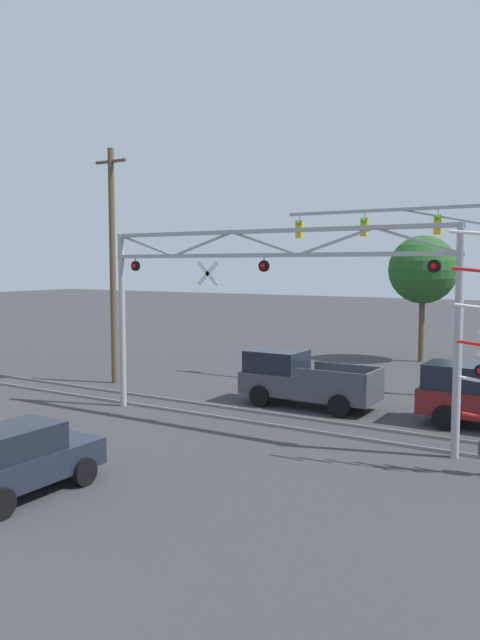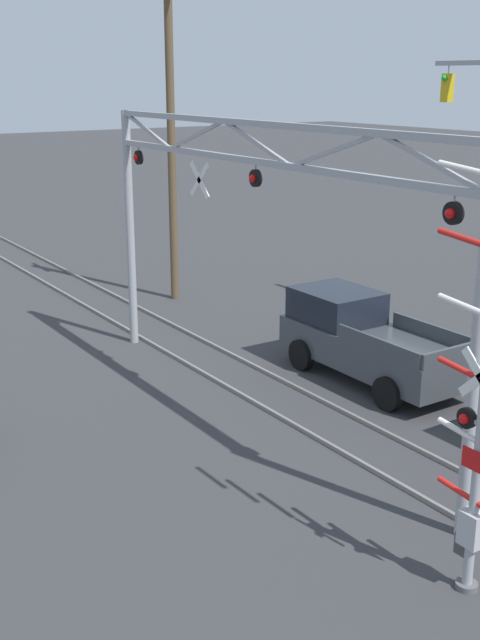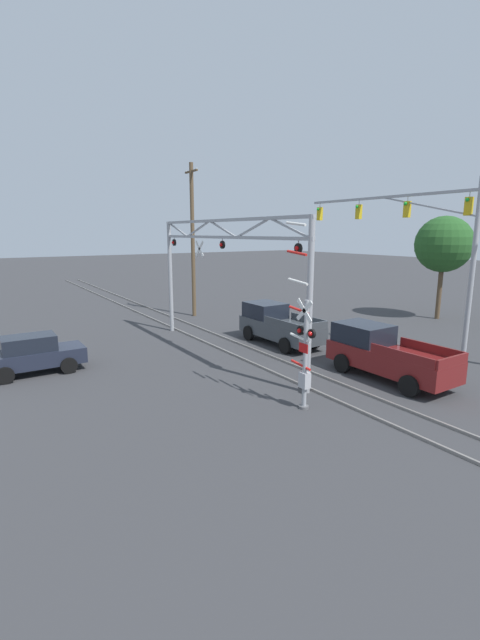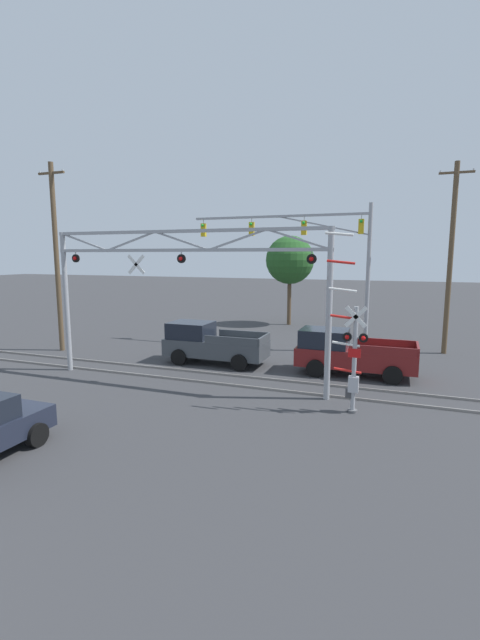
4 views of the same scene
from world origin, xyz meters
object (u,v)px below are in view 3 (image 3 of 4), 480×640
pickup_truck_lead (277,324)px  sedan_waiting (33,354)px  crossing_gantry (222,262)px  utility_pole_left (193,240)px  traffic_signal_span (423,234)px  background_tree_beyond_span (444,245)px  crossing_signal_mast (304,350)px  pickup_truck_following (383,353)px

pickup_truck_lead → sedan_waiting: (-1.59, -12.25, -0.19)m
crossing_gantry → utility_pole_left: (-9.97, 3.43, 0.93)m
traffic_signal_span → utility_pole_left: utility_pole_left is taller
traffic_signal_span → background_tree_beyond_span: (-3.86, 8.16, -0.76)m
crossing_signal_mast → pickup_truck_following: (-0.64, 5.07, -1.06)m
pickup_truck_following → background_tree_beyond_span: background_tree_beyond_span is taller
pickup_truck_lead → crossing_signal_mast: bearing=-32.1°
crossing_gantry → utility_pole_left: bearing=161.0°
crossing_signal_mast → pickup_truck_following: crossing_signal_mast is taller
sedan_waiting → pickup_truck_following: bearing=55.2°
pickup_truck_lead → sedan_waiting: 12.35m
crossing_signal_mast → pickup_truck_lead: size_ratio=1.20×
background_tree_beyond_span → utility_pole_left: bearing=-126.5°
background_tree_beyond_span → pickup_truck_lead: bearing=-93.6°
pickup_truck_following → background_tree_beyond_span: bearing=114.4°
traffic_signal_span → background_tree_beyond_span: size_ratio=1.53×
traffic_signal_span → sedan_waiting: size_ratio=2.68×
sedan_waiting → background_tree_beyond_span: size_ratio=0.57×
crossing_gantry → crossing_signal_mast: (7.37, -1.13, -2.54)m
utility_pole_left → crossing_signal_mast: bearing=-14.7°
crossing_gantry → utility_pole_left: size_ratio=1.19×
crossing_gantry → pickup_truck_following: crossing_gantry is taller
pickup_truck_following → pickup_truck_lead: bearing=-178.1°
sedan_waiting → utility_pole_left: 15.16m
pickup_truck_lead → background_tree_beyond_span: bearing=86.4°
pickup_truck_lead → utility_pole_left: 10.63m
crossing_gantry → crossing_signal_mast: bearing=-8.7°
crossing_signal_mast → sedan_waiting: crossing_signal_mast is taller
pickup_truck_following → utility_pole_left: utility_pole_left is taller
background_tree_beyond_span → sedan_waiting: bearing=-95.4°
crossing_signal_mast → sedan_waiting: bearing=-141.5°
crossing_gantry → traffic_signal_span: size_ratio=1.16×
pickup_truck_following → crossing_gantry: bearing=-149.6°
traffic_signal_span → crossing_signal_mast: bearing=-74.2°
utility_pole_left → traffic_signal_span: bearing=22.7°
pickup_truck_following → traffic_signal_span: bearing=113.1°
crossing_gantry → sedan_waiting: size_ratio=3.12×
crossing_gantry → pickup_truck_lead: crossing_gantry is taller
crossing_signal_mast → background_tree_beyond_span: (-6.85, 18.73, 3.15)m
crossing_signal_mast → sedan_waiting: 11.96m
pickup_truck_following → sedan_waiting: (-8.66, -12.48, -0.19)m
pickup_truck_following → sedan_waiting: 15.19m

